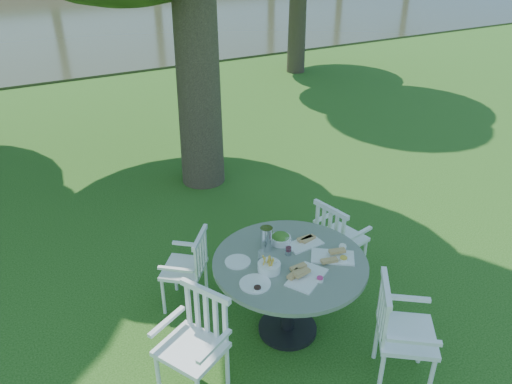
# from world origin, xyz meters

# --- Properties ---
(ground) EXTENTS (140.00, 140.00, 0.00)m
(ground) POSITION_xyz_m (0.00, 0.00, 0.00)
(ground) COLOR #153E0D
(ground) RESTS_ON ground
(table) EXTENTS (1.38, 1.38, 0.81)m
(table) POSITION_xyz_m (-0.33, -1.02, 0.66)
(table) COLOR black
(table) RESTS_ON ground
(chair_ne) EXTENTS (0.51, 0.53, 0.91)m
(chair_ne) POSITION_xyz_m (0.55, -0.55, 0.53)
(chair_ne) COLOR white
(chair_ne) RESTS_ON ground
(chair_nw) EXTENTS (0.58, 0.58, 0.84)m
(chair_nw) POSITION_xyz_m (-0.97, -0.24, 0.50)
(chair_nw) COLOR white
(chair_nw) RESTS_ON ground
(chair_sw) EXTENTS (0.62, 0.63, 0.95)m
(chair_sw) POSITION_xyz_m (-1.31, -1.21, 0.56)
(chair_sw) COLOR white
(chair_sw) RESTS_ON ground
(chair_se) EXTENTS (0.67, 0.67, 0.98)m
(chair_se) POSITION_xyz_m (0.11, -1.92, 0.58)
(chair_se) COLOR white
(chair_se) RESTS_ON ground
(tableware) EXTENTS (1.14, 0.85, 0.23)m
(tableware) POSITION_xyz_m (-0.39, -0.96, 0.86)
(tableware) COLOR white
(tableware) RESTS_ON table
(river) EXTENTS (100.00, 28.00, 0.12)m
(river) POSITION_xyz_m (0.00, 23.00, 0.00)
(river) COLOR #2D311D
(river) RESTS_ON ground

